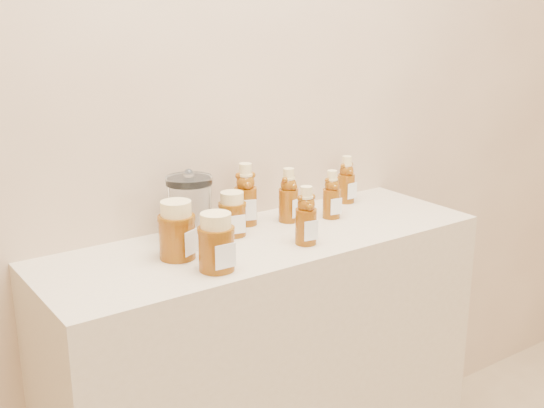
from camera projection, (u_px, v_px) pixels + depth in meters
wall_back at (223, 58)px, 1.81m from camera, size 3.50×0.02×2.70m
display_table at (266, 390)px, 1.91m from camera, size 1.20×0.40×0.90m
bear_bottle_back_left at (246, 190)px, 1.86m from camera, size 0.08×0.08×0.20m
bear_bottle_back_mid at (289, 192)px, 1.89m from camera, size 0.07×0.07×0.17m
bear_bottle_back_right at (346, 176)px, 2.08m from camera, size 0.06×0.06×0.16m
bear_bottle_front_left at (306, 212)px, 1.71m from camera, size 0.07×0.07×0.17m
bear_bottle_front_right at (332, 191)px, 1.92m from camera, size 0.06×0.06×0.16m
honey_jar_left at (177, 230)px, 1.62m from camera, size 0.12×0.12×0.14m
honey_jar_back at (232, 214)px, 1.78m from camera, size 0.09×0.09×0.12m
honey_jar_front at (216, 242)px, 1.55m from camera, size 0.09×0.09×0.14m
glass_canister at (190, 206)px, 1.74m from camera, size 0.16×0.16×0.18m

